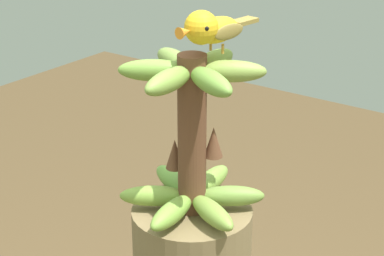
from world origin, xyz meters
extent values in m
cylinder|color=brown|center=(0.00, 0.00, 1.46)|extent=(0.05, 0.05, 0.32)
ellipsoid|color=#799E3F|center=(-0.01, 0.08, 1.33)|extent=(0.05, 0.14, 0.04)
ellipsoid|color=#6BA03F|center=(-0.07, 0.03, 1.33)|extent=(0.14, 0.09, 0.04)
ellipsoid|color=#7BA23D|center=(-0.06, -0.04, 1.33)|extent=(0.13, 0.11, 0.04)
ellipsoid|color=#76A03C|center=(0.01, -0.08, 1.33)|extent=(0.05, 0.14, 0.04)
ellipsoid|color=olive|center=(0.07, -0.03, 1.33)|extent=(0.14, 0.09, 0.04)
ellipsoid|color=olive|center=(0.06, 0.04, 1.33)|extent=(0.13, 0.11, 0.04)
ellipsoid|color=olive|center=(0.06, 0.04, 1.59)|extent=(0.13, 0.11, 0.04)
ellipsoid|color=olive|center=(0.00, 0.07, 1.59)|extent=(0.05, 0.13, 0.04)
ellipsoid|color=olive|center=(-0.06, 0.03, 1.59)|extent=(0.14, 0.10, 0.04)
ellipsoid|color=olive|center=(-0.06, -0.04, 1.59)|extent=(0.13, 0.11, 0.04)
ellipsoid|color=olive|center=(0.00, -0.07, 1.59)|extent=(0.05, 0.13, 0.04)
ellipsoid|color=olive|center=(0.06, -0.03, 1.59)|extent=(0.14, 0.10, 0.04)
cone|color=brown|center=(-0.04, 0.00, 1.41)|extent=(0.04, 0.04, 0.06)
cone|color=brown|center=(0.03, 0.03, 1.45)|extent=(0.04, 0.04, 0.06)
cylinder|color=#C68933|center=(0.01, 0.04, 1.63)|extent=(0.01, 0.01, 0.02)
cylinder|color=#C68933|center=(0.04, 0.04, 1.63)|extent=(0.01, 0.01, 0.02)
ellipsoid|color=gold|center=(0.03, 0.04, 1.66)|extent=(0.06, 0.11, 0.05)
ellipsoid|color=olive|center=(0.00, 0.05, 1.66)|extent=(0.02, 0.08, 0.03)
ellipsoid|color=olive|center=(0.05, 0.04, 1.66)|extent=(0.02, 0.08, 0.03)
cube|color=olive|center=(0.04, 0.11, 1.66)|extent=(0.03, 0.06, 0.01)
sphere|color=gold|center=(0.02, 0.00, 1.67)|extent=(0.06, 0.06, 0.06)
sphere|color=black|center=(0.04, -0.02, 1.68)|extent=(0.01, 0.01, 0.01)
cone|color=orange|center=(0.01, -0.04, 1.67)|extent=(0.02, 0.03, 0.02)
camera|label=1|loc=(0.67, -0.93, 1.96)|focal=62.74mm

